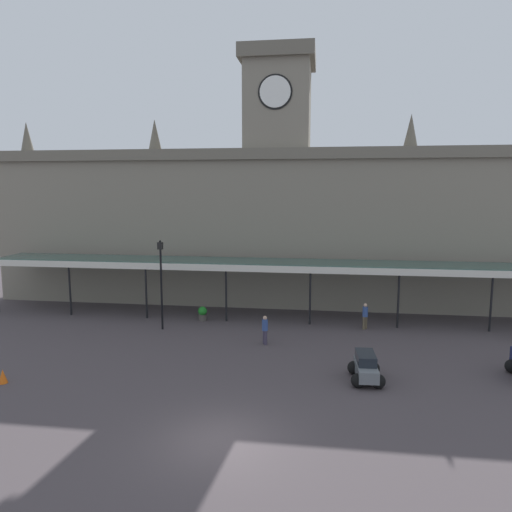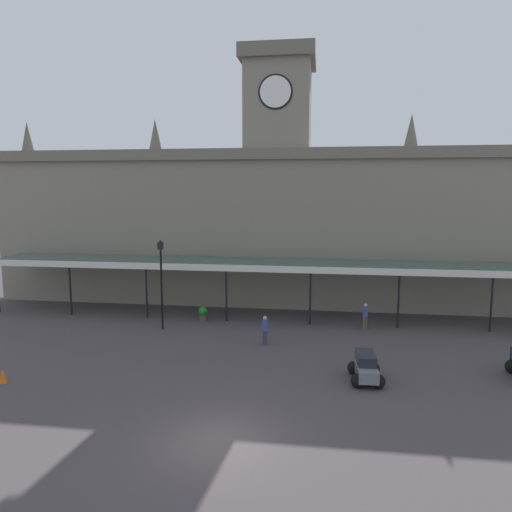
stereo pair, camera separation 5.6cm
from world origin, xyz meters
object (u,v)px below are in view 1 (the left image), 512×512
(pedestrian_crossing_forecourt, at_px, (265,329))
(traffic_cone, at_px, (3,376))
(victorian_lamppost, at_px, (161,275))
(planter_near_kerb, at_px, (203,313))
(car_grey_estate, at_px, (366,369))
(pedestrian_beside_cars, at_px, (365,315))

(pedestrian_crossing_forecourt, height_order, traffic_cone, pedestrian_crossing_forecourt)
(victorian_lamppost, xyz_separation_m, traffic_cone, (-4.44, -9.11, -3.15))
(planter_near_kerb, bearing_deg, car_grey_estate, -41.29)
(car_grey_estate, distance_m, planter_near_kerb, 13.35)
(pedestrian_crossing_forecourt, relative_size, victorian_lamppost, 0.29)
(pedestrian_crossing_forecourt, height_order, planter_near_kerb, pedestrian_crossing_forecourt)
(traffic_cone, bearing_deg, planter_near_kerb, 60.47)
(traffic_cone, bearing_deg, victorian_lamppost, 64.00)
(car_grey_estate, height_order, pedestrian_beside_cars, pedestrian_beside_cars)
(pedestrian_beside_cars, bearing_deg, car_grey_estate, -94.68)
(traffic_cone, distance_m, planter_near_kerb, 13.12)
(pedestrian_crossing_forecourt, height_order, victorian_lamppost, victorian_lamppost)
(planter_near_kerb, bearing_deg, pedestrian_beside_cars, -2.72)
(victorian_lamppost, relative_size, traffic_cone, 8.64)
(traffic_cone, xyz_separation_m, planter_near_kerb, (6.46, 11.41, 0.16))
(victorian_lamppost, bearing_deg, pedestrian_crossing_forecourt, -16.49)
(pedestrian_beside_cars, distance_m, victorian_lamppost, 13.11)
(car_grey_estate, height_order, traffic_cone, car_grey_estate)
(victorian_lamppost, height_order, planter_near_kerb, victorian_lamppost)
(car_grey_estate, xyz_separation_m, pedestrian_beside_cars, (0.68, 8.30, 0.34))
(pedestrian_crossing_forecourt, bearing_deg, planter_near_kerb, 137.89)
(pedestrian_beside_cars, bearing_deg, victorian_lamppost, -171.98)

